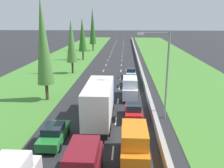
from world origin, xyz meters
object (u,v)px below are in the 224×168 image
at_px(white_box_truck_centre_lane, 100,101).
at_px(poplar_tree_third, 71,41).
at_px(white_hatchback_right_lane, 131,73).
at_px(poplar_tree_fourth, 82,35).
at_px(green_sedan_left_lane, 54,134).
at_px(white_van_right_lane, 130,88).
at_px(poplar_tree_fifth, 93,26).
at_px(teal_hatchback_right_lane, 131,81).
at_px(street_light_mast, 164,70).
at_px(red_hatchback_right_lane, 133,111).
at_px(orange_van_right_lane, 134,144).
at_px(maroon_van_centre_lane, 84,166).
at_px(poplar_tree_second, 43,42).

relative_size(white_box_truck_centre_lane, poplar_tree_third, 0.93).
bearing_deg(white_box_truck_centre_lane, white_hatchback_right_lane, 79.49).
xyz_separation_m(poplar_tree_third, poplar_tree_fourth, (-0.68, 15.21, 0.14)).
height_order(green_sedan_left_lane, white_hatchback_right_lane, white_hatchback_right_lane).
bearing_deg(white_van_right_lane, white_hatchback_right_lane, 88.20).
xyz_separation_m(green_sedan_left_lane, poplar_tree_fourth, (-4.84, 41.20, 5.42)).
xyz_separation_m(white_box_truck_centre_lane, poplar_tree_fifth, (-8.08, 54.24, 5.60)).
xyz_separation_m(white_box_truck_centre_lane, poplar_tree_third, (-7.57, 21.52, 3.91)).
height_order(teal_hatchback_right_lane, street_light_mast, street_light_mast).
relative_size(red_hatchback_right_lane, white_hatchback_right_lane, 1.00).
xyz_separation_m(white_van_right_lane, poplar_tree_fourth, (-11.39, 29.20, 4.84)).
bearing_deg(poplar_tree_fourth, poplar_tree_fifth, 89.43).
distance_m(orange_van_right_lane, maroon_van_centre_lane, 4.24).
bearing_deg(poplar_tree_second, poplar_tree_fifth, 90.67).
distance_m(maroon_van_centre_lane, teal_hatchback_right_lane, 23.19).
relative_size(white_box_truck_centre_lane, green_sedan_left_lane, 2.09).
bearing_deg(white_hatchback_right_lane, orange_van_right_lane, -90.58).
bearing_deg(orange_van_right_lane, street_light_mast, 68.69).
xyz_separation_m(white_van_right_lane, poplar_tree_second, (-10.66, -1.33, 6.03)).
distance_m(poplar_tree_third, street_light_mast, 24.61).
bearing_deg(maroon_van_centre_lane, orange_van_right_lane, 41.01).
xyz_separation_m(orange_van_right_lane, poplar_tree_second, (-10.75, 13.01, 6.03)).
relative_size(white_box_truck_centre_lane, street_light_mast, 1.04).
bearing_deg(orange_van_right_lane, white_van_right_lane, 90.37).
xyz_separation_m(white_van_right_lane, poplar_tree_fifth, (-11.22, 46.72, 6.38)).
relative_size(orange_van_right_lane, white_hatchback_right_lane, 1.26).
bearing_deg(poplar_tree_fourth, red_hatchback_right_lane, -71.96).
distance_m(orange_van_right_lane, teal_hatchback_right_lane, 20.16).
xyz_separation_m(teal_hatchback_right_lane, poplar_tree_third, (-10.98, 8.18, 5.25)).
relative_size(poplar_tree_third, street_light_mast, 1.12).
relative_size(red_hatchback_right_lane, poplar_tree_fifth, 0.29).
bearing_deg(poplar_tree_fourth, white_hatchback_right_lane, -56.75).
xyz_separation_m(red_hatchback_right_lane, poplar_tree_fourth, (-11.68, 35.86, 5.40)).
xyz_separation_m(red_hatchback_right_lane, street_light_mast, (2.96, 0.40, 4.40)).
height_order(white_van_right_lane, poplar_tree_fourth, poplar_tree_fourth).
distance_m(green_sedan_left_lane, white_hatchback_right_lane, 24.28).
height_order(green_sedan_left_lane, poplar_tree_third, poplar_tree_third).
xyz_separation_m(poplar_tree_second, poplar_tree_third, (-0.05, 15.32, -1.34)).
relative_size(red_hatchback_right_lane, poplar_tree_third, 0.39).
bearing_deg(poplar_tree_fourth, poplar_tree_second, -88.62).
xyz_separation_m(maroon_van_centre_lane, green_sedan_left_lane, (-3.44, 5.13, -0.59)).
height_order(white_box_truck_centre_lane, poplar_tree_fifth, poplar_tree_fifth).
relative_size(white_box_truck_centre_lane, poplar_tree_fifth, 0.70).
bearing_deg(green_sedan_left_lane, street_light_mast, 30.34).
bearing_deg(red_hatchback_right_lane, white_van_right_lane, 92.46).
height_order(white_hatchback_right_lane, poplar_tree_fifth, poplar_tree_fifth).
height_order(maroon_van_centre_lane, poplar_tree_fourth, poplar_tree_fourth).
bearing_deg(maroon_van_centre_lane, poplar_tree_fifth, 97.24).
relative_size(orange_van_right_lane, poplar_tree_fourth, 0.47).
height_order(white_hatchback_right_lane, poplar_tree_fourth, poplar_tree_fourth).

